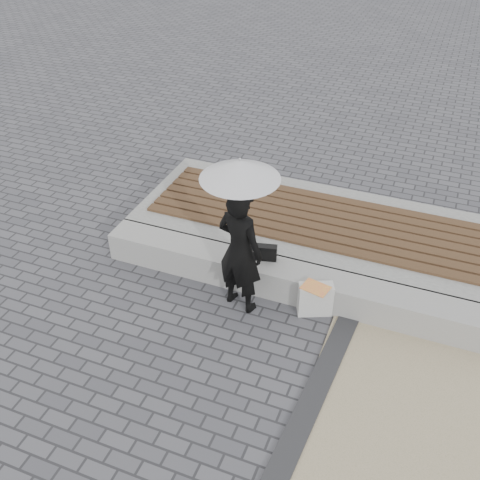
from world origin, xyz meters
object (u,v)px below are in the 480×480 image
parasol (240,170)px  canvas_tote (315,299)px  seating_ledge (286,280)px  handbag (265,252)px  woman (240,251)px

parasol → canvas_tote: (0.92, 0.19, -1.71)m
canvas_tote → seating_ledge: bearing=128.6°
seating_ledge → handbag: 0.45m
seating_ledge → canvas_tote: size_ratio=11.35×
parasol → handbag: bearing=73.2°
handbag → parasol: bearing=-120.4°
woman → canvas_tote: woman is taller
woman → parasol: bearing=15.1°
handbag → canvas_tote: handbag is taller
handbag → canvas_tote: size_ratio=0.68×
seating_ledge → woman: 0.90m
seating_ledge → parasol: bearing=-138.0°
woman → parasol: 1.09m
woman → handbag: size_ratio=5.64×
woman → handbag: (0.15, 0.50, -0.33)m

